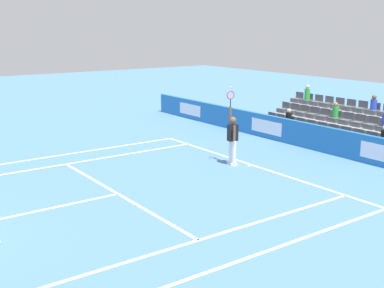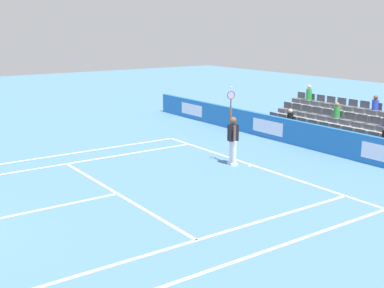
# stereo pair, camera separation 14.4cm
# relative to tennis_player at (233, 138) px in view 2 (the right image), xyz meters

# --- Properties ---
(line_baseline) EXTENTS (10.97, 0.10, 0.01)m
(line_baseline) POSITION_rel_tennis_player_xyz_m (-0.51, -0.54, -0.99)
(line_baseline) COLOR white
(line_baseline) RESTS_ON ground
(line_service) EXTENTS (8.23, 0.10, 0.01)m
(line_service) POSITION_rel_tennis_player_xyz_m (-0.51, 4.95, -0.99)
(line_service) COLOR white
(line_service) RESTS_ON ground
(line_centre_service) EXTENTS (0.10, 6.40, 0.01)m
(line_centre_service) POSITION_rel_tennis_player_xyz_m (-0.51, 8.15, -0.99)
(line_centre_service) COLOR white
(line_centre_service) RESTS_ON ground
(line_singles_sideline_left) EXTENTS (0.10, 11.89, 0.01)m
(line_singles_sideline_left) POSITION_rel_tennis_player_xyz_m (3.60, 5.40, -0.99)
(line_singles_sideline_left) COLOR white
(line_singles_sideline_left) RESTS_ON ground
(line_singles_sideline_right) EXTENTS (0.10, 11.89, 0.01)m
(line_singles_sideline_right) POSITION_rel_tennis_player_xyz_m (-4.63, 5.40, -0.99)
(line_singles_sideline_right) COLOR white
(line_singles_sideline_right) RESTS_ON ground
(line_doubles_sideline_left) EXTENTS (0.10, 11.89, 0.01)m
(line_doubles_sideline_left) POSITION_rel_tennis_player_xyz_m (4.97, 5.40, -0.99)
(line_doubles_sideline_left) COLOR white
(line_doubles_sideline_left) RESTS_ON ground
(line_doubles_sideline_right) EXTENTS (0.10, 11.89, 0.01)m
(line_doubles_sideline_right) POSITION_rel_tennis_player_xyz_m (-6.00, 5.40, -0.99)
(line_doubles_sideline_right) COLOR white
(line_doubles_sideline_right) RESTS_ON ground
(line_centre_mark) EXTENTS (0.10, 0.20, 0.01)m
(line_centre_mark) POSITION_rel_tennis_player_xyz_m (-0.51, -0.44, -0.99)
(line_centre_mark) COLOR white
(line_centre_mark) RESTS_ON ground
(sponsor_barrier) EXTENTS (23.83, 0.22, 1.06)m
(sponsor_barrier) POSITION_rel_tennis_player_xyz_m (-0.51, -4.20, -0.46)
(sponsor_barrier) COLOR #1E66AD
(sponsor_barrier) RESTS_ON ground
(tennis_player) EXTENTS (0.51, 0.40, 2.85)m
(tennis_player) POSITION_rel_tennis_player_xyz_m (0.00, 0.00, 0.00)
(tennis_player) COLOR white
(tennis_player) RESTS_ON ground
(stadium_stand) EXTENTS (8.68, 2.85, 2.19)m
(stadium_stand) POSITION_rel_tennis_player_xyz_m (-0.52, -6.51, -0.45)
(stadium_stand) COLOR gray
(stadium_stand) RESTS_ON ground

